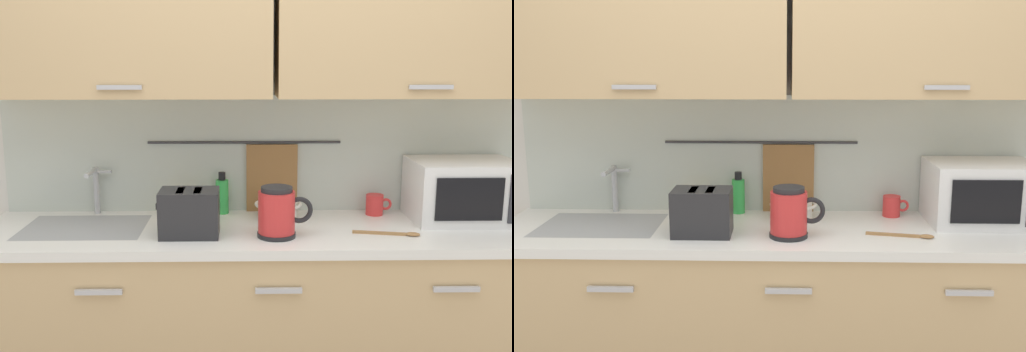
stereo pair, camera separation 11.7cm
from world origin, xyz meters
TOP-DOWN VIEW (x-y plane):
  - counter_unit at (-0.01, 0.30)m, footprint 2.53×0.64m
  - back_wall_assembly at (-0.00, 0.53)m, footprint 3.70×0.41m
  - sink_faucet at (-0.82, 0.53)m, footprint 0.09×0.17m
  - microwave at (0.85, 0.41)m, footprint 0.46×0.35m
  - electric_kettle at (0.00, 0.17)m, footprint 0.23×0.16m
  - dish_soap_bottle at (-0.23, 0.54)m, footprint 0.06×0.06m
  - mug_near_sink at (-0.44, 0.48)m, footprint 0.12×0.08m
  - mixing_bowl at (0.02, 0.44)m, footprint 0.21×0.21m
  - toaster at (-0.35, 0.19)m, footprint 0.26×0.17m
  - mug_by_kettle at (0.48, 0.50)m, footprint 0.12×0.08m
  - wooden_spoon at (0.49, 0.18)m, footprint 0.28×0.08m

SIDE VIEW (x-z plane):
  - counter_unit at x=-0.01m, z-range 0.01..0.91m
  - wooden_spoon at x=0.49m, z-range 0.90..0.91m
  - mixing_bowl at x=0.02m, z-range 0.91..0.98m
  - mug_near_sink at x=-0.44m, z-range 0.90..1.00m
  - mug_by_kettle at x=0.48m, z-range 0.90..1.00m
  - dish_soap_bottle at x=-0.23m, z-range 0.89..1.08m
  - toaster at x=-0.35m, z-range 0.90..1.09m
  - electric_kettle at x=0.00m, z-range 0.90..1.11m
  - microwave at x=0.85m, z-range 0.90..1.17m
  - sink_faucet at x=-0.82m, z-range 0.93..1.15m
  - back_wall_assembly at x=0.00m, z-range 0.27..2.77m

